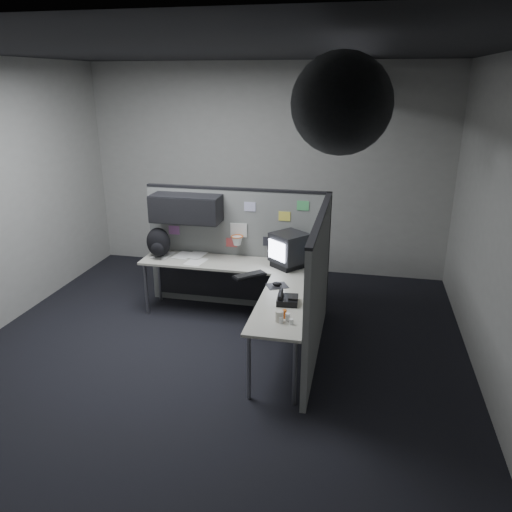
% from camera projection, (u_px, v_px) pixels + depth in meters
% --- Properties ---
extents(room, '(5.62, 5.62, 3.22)m').
position_uv_depth(room, '(266.00, 170.00, 4.89)').
color(room, black).
rests_on(room, ground).
extents(partition_back, '(2.44, 0.42, 1.63)m').
position_uv_depth(partition_back, '(223.00, 236.00, 6.55)').
color(partition_back, slate).
rests_on(partition_back, ground).
extents(partition_right, '(0.07, 2.23, 1.63)m').
position_uv_depth(partition_right, '(318.00, 287.00, 5.40)').
color(partition_right, slate).
rests_on(partition_right, ground).
extents(desk, '(2.31, 2.11, 0.73)m').
position_uv_depth(desk, '(243.00, 280.00, 6.11)').
color(desk, '#A8A798').
rests_on(desk, ground).
extents(monitor, '(0.53, 0.53, 0.43)m').
position_uv_depth(monitor, '(289.00, 250.00, 6.16)').
color(monitor, black).
rests_on(monitor, desk).
extents(keyboard, '(0.39, 0.38, 0.04)m').
position_uv_depth(keyboard, '(250.00, 275.00, 5.91)').
color(keyboard, black).
rests_on(keyboard, desk).
extents(mouse, '(0.29, 0.27, 0.05)m').
position_uv_depth(mouse, '(277.00, 285.00, 5.63)').
color(mouse, black).
rests_on(mouse, desk).
extents(phone, '(0.23, 0.25, 0.11)m').
position_uv_depth(phone, '(287.00, 299.00, 5.20)').
color(phone, black).
rests_on(phone, desk).
extents(bottles, '(0.15, 0.16, 0.09)m').
position_uv_depth(bottles, '(286.00, 317.00, 4.82)').
color(bottles, silver).
rests_on(bottles, desk).
extents(cup, '(0.09, 0.09, 0.11)m').
position_uv_depth(cup, '(279.00, 316.00, 4.80)').
color(cup, beige).
rests_on(cup, desk).
extents(papers, '(0.77, 0.56, 0.01)m').
position_uv_depth(papers, '(185.00, 257.00, 6.56)').
color(papers, white).
rests_on(papers, desk).
extents(backpack, '(0.34, 0.31, 0.39)m').
position_uv_depth(backpack, '(158.00, 243.00, 6.51)').
color(backpack, black).
rests_on(backpack, desk).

